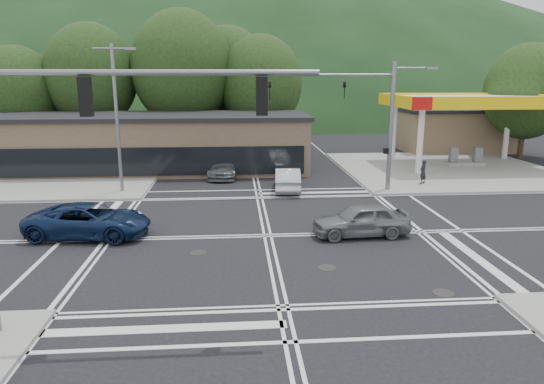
{
  "coord_description": "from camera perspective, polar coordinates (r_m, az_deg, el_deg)",
  "views": [
    {
      "loc": [
        -1.43,
        -21.09,
        7.1
      ],
      "look_at": [
        0.41,
        2.73,
        1.4
      ],
      "focal_mm": 32.0,
      "sensor_mm": 36.0,
      "label": 1
    }
  ],
  "objects": [
    {
      "name": "tree_n_a",
      "position": [
        46.81,
        -20.52,
        12.64
      ],
      "size": [
        8.0,
        8.0,
        11.75
      ],
      "color": "#382619",
      "rests_on": "ground"
    },
    {
      "name": "tree_n_b",
      "position": [
        45.33,
        -10.53,
        14.07
      ],
      "size": [
        9.0,
        9.0,
        12.98
      ],
      "color": "#382619",
      "rests_on": "ground"
    },
    {
      "name": "tree_n_c",
      "position": [
        45.16,
        -1.37,
        12.64
      ],
      "size": [
        7.6,
        7.6,
        10.87
      ],
      "color": "#382619",
      "rests_on": "ground"
    },
    {
      "name": "tree_n_d",
      "position": [
        47.86,
        -27.75,
        10.4
      ],
      "size": [
        6.8,
        6.8,
        9.76
      ],
      "color": "#382619",
      "rests_on": "ground"
    },
    {
      "name": "ground",
      "position": [
        22.3,
        -0.52,
        -5.15
      ],
      "size": [
        120.0,
        120.0,
        0.0
      ],
      "primitive_type": "plane",
      "color": "black",
      "rests_on": "ground"
    },
    {
      "name": "car_queue_b",
      "position": [
        37.92,
        0.2,
        3.71
      ],
      "size": [
        1.79,
        4.18,
        1.41
      ],
      "primitive_type": "imported",
      "rotation": [
        0.0,
        0.0,
        3.17
      ],
      "color": "white",
      "rests_on": "ground"
    },
    {
      "name": "tree_n_e",
      "position": [
        49.09,
        -5.23,
        13.41
      ],
      "size": [
        8.4,
        8.4,
        11.98
      ],
      "color": "#382619",
      "rests_on": "ground"
    },
    {
      "name": "sidewalk_nw",
      "position": [
        39.19,
        -24.61,
        1.86
      ],
      "size": [
        16.0,
        16.0,
        0.15
      ],
      "primitive_type": "cube",
      "color": "gray",
      "rests_on": "ground"
    },
    {
      "name": "hill_north",
      "position": [
        111.33,
        -3.73,
        9.73
      ],
      "size": [
        252.0,
        126.0,
        140.0
      ],
      "primitive_type": "ellipsoid",
      "color": "black",
      "rests_on": "ground"
    },
    {
      "name": "car_blue_west",
      "position": [
        23.47,
        -20.75,
        -3.16
      ],
      "size": [
        5.68,
        3.09,
        1.51
      ],
      "primitive_type": "imported",
      "rotation": [
        0.0,
        0.0,
        1.46
      ],
      "color": "#0E1E3F",
      "rests_on": "ground"
    },
    {
      "name": "convenience_store",
      "position": [
        51.09,
        20.55,
        6.73
      ],
      "size": [
        10.0,
        6.0,
        3.8
      ],
      "primitive_type": "cube",
      "color": "#846B4F",
      "rests_on": "ground"
    },
    {
      "name": "pedestrian",
      "position": [
        33.76,
        17.34,
        2.28
      ],
      "size": [
        0.68,
        0.64,
        1.57
      ],
      "primitive_type": "imported",
      "rotation": [
        0.0,
        0.0,
        3.78
      ],
      "color": "black",
      "rests_on": "sidewalk_ne"
    },
    {
      "name": "gas_station_canopy",
      "position": [
        41.45,
        22.29,
        9.59
      ],
      "size": [
        12.32,
        8.34,
        5.75
      ],
      "color": "silver",
      "rests_on": "ground"
    },
    {
      "name": "car_northbound",
      "position": [
        35.29,
        -5.65,
        2.91
      ],
      "size": [
        2.42,
        5.01,
        1.41
      ],
      "primitive_type": "imported",
      "rotation": [
        0.0,
        0.0,
        -0.1
      ],
      "color": "#55585A",
      "rests_on": "ground"
    },
    {
      "name": "sidewalk_ne",
      "position": [
        40.27,
        19.76,
        2.58
      ],
      "size": [
        16.0,
        16.0,
        0.15
      ],
      "primitive_type": "cube",
      "color": "gray",
      "rests_on": "ground"
    },
    {
      "name": "commercial_row",
      "position": [
        38.99,
        -14.15,
        5.5
      ],
      "size": [
        24.0,
        8.0,
        4.0
      ],
      "primitive_type": "cube",
      "color": "brown",
      "rests_on": "ground"
    },
    {
      "name": "car_queue_a",
      "position": [
        30.93,
        1.85,
        1.53
      ],
      "size": [
        1.92,
        4.56,
        1.46
      ],
      "primitive_type": "imported",
      "rotation": [
        0.0,
        0.0,
        3.06
      ],
      "color": "silver",
      "rests_on": "ground"
    },
    {
      "name": "tree_ne",
      "position": [
        48.34,
        27.82,
        10.41
      ],
      "size": [
        7.2,
        7.2,
        9.99
      ],
      "color": "#382619",
      "rests_on": "ground"
    },
    {
      "name": "car_grey_center",
      "position": [
        22.46,
        10.41,
        -3.22
      ],
      "size": [
        4.52,
        2.02,
        1.51
      ],
      "primitive_type": "imported",
      "rotation": [
        0.0,
        0.0,
        -1.52
      ],
      "color": "slate",
      "rests_on": "ground"
    },
    {
      "name": "streetlight_nw",
      "position": [
        30.96,
        -17.72,
        9.0
      ],
      "size": [
        2.5,
        0.25,
        9.0
      ],
      "color": "slate",
      "rests_on": "ground"
    },
    {
      "name": "signal_mast_ne",
      "position": [
        30.53,
        11.66,
        9.34
      ],
      "size": [
        11.65,
        0.3,
        8.0
      ],
      "color": "slate",
      "rests_on": "ground"
    },
    {
      "name": "signal_mast_sw",
      "position": [
        13.95,
        -25.27,
        3.98
      ],
      "size": [
        9.14,
        0.28,
        8.0
      ],
      "color": "slate",
      "rests_on": "ground"
    }
  ]
}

